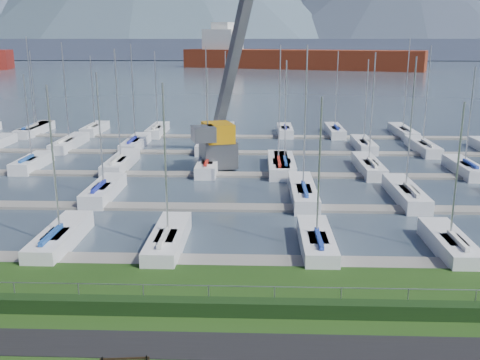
{
  "coord_description": "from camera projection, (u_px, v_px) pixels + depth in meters",
  "views": [
    {
      "loc": [
        1.23,
        -22.12,
        12.05
      ],
      "look_at": [
        0.0,
        12.0,
        3.0
      ],
      "focal_mm": 40.0,
      "sensor_mm": 36.0,
      "label": 1
    }
  ],
  "objects": [
    {
      "name": "fence",
      "position": [
        230.0,
        286.0,
        24.19
      ],
      "size": [
        80.0,
        0.04,
        0.04
      ],
      "primitive_type": "cylinder",
      "rotation": [
        0.0,
        1.57,
        0.0
      ],
      "color": "gray",
      "rests_on": "grass"
    },
    {
      "name": "hedge",
      "position": [
        230.0,
        307.0,
        24.02
      ],
      "size": [
        80.0,
        0.7,
        0.7
      ],
      "primitive_type": "cube",
      "color": "black",
      "rests_on": "grass"
    },
    {
      "name": "foothill",
      "position": [
        258.0,
        48.0,
        341.74
      ],
      "size": [
        900.0,
        80.0,
        12.0
      ],
      "primitive_type": "cube",
      "color": "#475069",
      "rests_on": "water"
    },
    {
      "name": "cargo_ship_mid",
      "position": [
        290.0,
        59.0,
        227.4
      ],
      "size": [
        101.48,
        51.52,
        21.5
      ],
      "rotation": [
        0.0,
        0.0,
        -0.35
      ],
      "color": "maroon",
      "rests_on": "water"
    },
    {
      "name": "sailboat_fleet",
      "position": [
        222.0,
        111.0,
        51.45
      ],
      "size": [
        75.44,
        49.74,
        13.01
      ],
      "color": "navy",
      "rests_on": "water"
    },
    {
      "name": "docks",
      "position": [
        245.0,
        175.0,
        49.67
      ],
      "size": [
        90.0,
        41.6,
        0.25
      ],
      "color": "slate",
      "rests_on": "water"
    },
    {
      "name": "water",
      "position": [
        257.0,
        64.0,
        275.76
      ],
      "size": [
        800.0,
        540.0,
        0.2
      ],
      "primitive_type": "cube",
      "color": "#3E4C5B"
    },
    {
      "name": "path",
      "position": [
        227.0,
        346.0,
        21.6
      ],
      "size": [
        160.0,
        2.0,
        0.04
      ],
      "primitive_type": "cube",
      "color": "black",
      "rests_on": "grass"
    },
    {
      "name": "crane",
      "position": [
        223.0,
        110.0,
        52.17
      ],
      "size": [
        7.38,
        13.04,
        22.35
      ],
      "rotation": [
        0.0,
        0.0,
        0.32
      ],
      "color": "#595B60",
      "rests_on": "water"
    }
  ]
}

